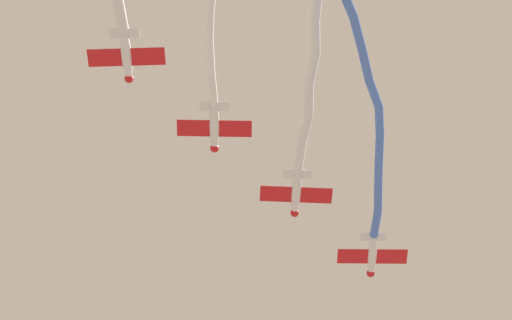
% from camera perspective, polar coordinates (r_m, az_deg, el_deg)
% --- Properties ---
extents(airplane_lead, '(5.47, 4.95, 1.51)m').
position_cam_1_polar(airplane_lead, '(74.73, 7.72, -6.28)').
color(airplane_lead, white).
extents(smoke_trail_lead, '(20.44, 15.45, 2.87)m').
position_cam_1_polar(smoke_trail_lead, '(66.79, 7.38, 3.60)').
color(smoke_trail_lead, '#4C75DB').
extents(airplane_left_wing, '(5.56, 4.90, 1.51)m').
position_cam_1_polar(airplane_left_wing, '(71.22, 2.67, -2.24)').
color(airplane_left_wing, white).
extents(smoke_trail_left_wing, '(14.29, 19.66, 1.38)m').
position_cam_1_polar(smoke_trail_left_wing, '(65.64, 3.98, 8.25)').
color(smoke_trail_left_wing, white).
extents(airplane_right_wing, '(5.49, 4.94, 1.51)m').
position_cam_1_polar(airplane_right_wing, '(68.70, -2.78, 2.18)').
color(airplane_right_wing, white).
extents(smoke_trail_right_wing, '(9.11, 12.46, 2.75)m').
position_cam_1_polar(smoke_trail_right_wing, '(66.26, -2.75, 9.97)').
color(smoke_trail_right_wing, white).
extents(airplane_slot, '(5.35, 5.08, 1.51)m').
position_cam_1_polar(airplane_slot, '(67.27, -8.59, 6.84)').
color(airplane_slot, white).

